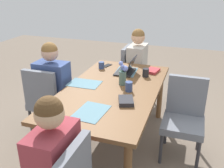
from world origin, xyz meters
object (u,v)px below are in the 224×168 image
(person_head_left_left_mid, at_px, (137,72))
(flower_vase, at_px, (123,74))
(laptop_head_left_left_mid, at_px, (127,70))
(coffee_mug_near_left, at_px, (146,73))
(coffee_mug_centre_left, at_px, (129,87))
(phone_black, at_px, (107,66))
(chair_head_left_left_mid, at_px, (133,72))
(book_red_cover, at_px, (126,101))
(dining_table, at_px, (112,95))
(chair_near_left_near, at_px, (47,99))
(person_near_left_near, at_px, (54,95))
(book_blue_cover, at_px, (153,71))
(coffee_mug_near_right, at_px, (101,65))
(chair_far_right_near, at_px, (184,114))

(person_head_left_left_mid, height_order, flower_vase, person_head_left_left_mid)
(flower_vase, xyz_separation_m, laptop_head_left_left_mid, (-0.38, -0.06, -0.09))
(coffee_mug_near_left, xyz_separation_m, coffee_mug_centre_left, (0.49, -0.08, 0.00))
(coffee_mug_centre_left, relative_size, phone_black, 0.71)
(chair_head_left_left_mid, height_order, laptop_head_left_left_mid, laptop_head_left_left_mid)
(coffee_mug_near_left, height_order, book_red_cover, coffee_mug_near_left)
(dining_table, bearing_deg, chair_near_left_near, -88.17)
(chair_head_left_left_mid, xyz_separation_m, coffee_mug_near_left, (0.77, 0.35, 0.30))
(person_near_left_near, relative_size, coffee_mug_centre_left, 11.22)
(flower_vase, relative_size, coffee_mug_near_left, 2.65)
(dining_table, relative_size, laptop_head_left_left_mid, 5.78)
(coffee_mug_near_left, bearing_deg, chair_head_left_left_mid, -155.77)
(person_near_left_near, distance_m, book_blue_cover, 1.29)
(chair_head_left_left_mid, distance_m, coffee_mug_near_right, 0.78)
(person_head_left_left_mid, bearing_deg, phone_black, -33.76)
(book_red_cover, bearing_deg, chair_far_right_near, 107.37)
(chair_near_left_near, bearing_deg, person_head_left_left_mid, 144.96)
(chair_far_right_near, xyz_separation_m, laptop_head_left_left_mid, (-0.40, -0.77, 0.29))
(chair_far_right_near, height_order, coffee_mug_near_right, chair_far_right_near)
(book_red_cover, bearing_deg, laptop_head_left_left_mid, 175.56)
(chair_near_left_near, distance_m, book_blue_cover, 1.39)
(dining_table, bearing_deg, chair_head_left_left_mid, -176.75)
(phone_black, bearing_deg, coffee_mug_near_right, -178.49)
(chair_far_right_near, bearing_deg, flower_vase, -91.86)
(person_head_left_left_mid, height_order, laptop_head_left_left_mid, person_head_left_left_mid)
(chair_head_left_left_mid, relative_size, laptop_head_left_left_mid, 2.81)
(flower_vase, distance_m, coffee_mug_near_left, 0.39)
(person_near_left_near, bearing_deg, person_head_left_left_mid, 145.22)
(chair_near_left_near, xyz_separation_m, person_near_left_near, (-0.07, 0.06, 0.03))
(person_near_left_near, height_order, laptop_head_left_left_mid, person_near_left_near)
(dining_table, relative_size, chair_far_right_near, 2.05)
(coffee_mug_near_right, bearing_deg, person_head_left_left_mid, 149.87)
(chair_near_left_near, distance_m, phone_black, 0.94)
(person_head_left_left_mid, xyz_separation_m, laptop_head_left_left_mid, (0.66, 0.02, 0.27))
(chair_far_right_near, relative_size, phone_black, 6.00)
(book_blue_cover, bearing_deg, coffee_mug_near_right, -71.87)
(chair_far_right_near, xyz_separation_m, coffee_mug_near_right, (-0.46, -1.14, 0.30))
(book_red_cover, bearing_deg, chair_near_left_near, -123.15)
(chair_far_right_near, xyz_separation_m, flower_vase, (-0.02, -0.71, 0.38))
(dining_table, relative_size, flower_vase, 6.77)
(flower_vase, xyz_separation_m, coffee_mug_near_right, (-0.44, -0.43, -0.08))
(chair_far_right_near, distance_m, flower_vase, 0.81)
(dining_table, bearing_deg, chair_far_right_near, 98.60)
(book_blue_cover, bearing_deg, person_head_left_left_mid, -137.20)
(person_near_left_near, height_order, book_red_cover, person_near_left_near)
(coffee_mug_near_left, height_order, book_blue_cover, coffee_mug_near_left)
(laptop_head_left_left_mid, height_order, book_blue_cover, laptop_head_left_left_mid)
(chair_head_left_left_mid, bearing_deg, person_near_left_near, -30.84)
(chair_head_left_left_mid, distance_m, phone_black, 0.64)
(coffee_mug_centre_left, bearing_deg, book_blue_cover, 169.10)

